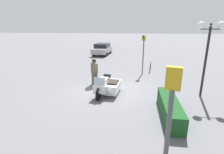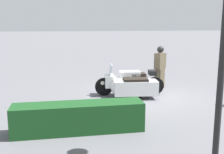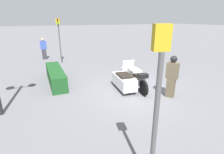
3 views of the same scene
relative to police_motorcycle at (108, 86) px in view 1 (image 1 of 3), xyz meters
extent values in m
plane|color=slate|center=(-0.56, -0.07, -0.47)|extent=(160.00, 160.00, 0.00)
cylinder|color=black|center=(0.91, -0.38, -0.14)|extent=(0.67, 0.16, 0.66)
cylinder|color=black|center=(-1.02, -0.20, -0.14)|extent=(0.67, 0.16, 0.66)
cylinder|color=black|center=(-0.19, 0.28, -0.21)|extent=(0.52, 0.15, 0.51)
cube|color=#B7B7BC|center=(-0.06, -0.29, -0.01)|extent=(1.40, 0.59, 0.45)
cube|color=white|center=(-0.06, -0.29, 0.31)|extent=(0.78, 0.51, 0.24)
cube|color=black|center=(-0.37, -0.26, 0.29)|extent=(0.59, 0.49, 0.12)
cube|color=white|center=(0.71, -0.36, 0.08)|extent=(0.38, 0.65, 0.44)
cube|color=silver|center=(0.66, -0.36, 0.49)|extent=(0.17, 0.61, 0.40)
sphere|color=white|center=(0.95, -0.38, 0.01)|extent=(0.18, 0.18, 0.18)
cube|color=white|center=(-0.13, 0.27, -0.07)|extent=(1.59, 0.78, 0.50)
sphere|color=white|center=(0.52, 0.21, -0.04)|extent=(0.48, 0.48, 0.48)
cube|color=black|center=(-0.13, 0.27, 0.22)|extent=(0.89, 0.62, 0.09)
cube|color=black|center=(-0.90, -0.21, 0.36)|extent=(0.28, 0.44, 0.18)
cube|color=brown|center=(-1.55, -1.16, -0.07)|extent=(0.44, 0.43, 0.81)
cube|color=brown|center=(-1.55, -1.16, 0.66)|extent=(0.55, 0.52, 0.64)
sphere|color=tan|center=(-1.55, -1.16, 1.09)|extent=(0.22, 0.22, 0.22)
sphere|color=black|center=(-1.55, -1.16, 1.13)|extent=(0.27, 0.27, 0.27)
cube|color=#19471E|center=(2.07, 3.02, -0.11)|extent=(3.22, 0.68, 0.73)
cylinder|color=black|center=(-0.41, 5.11, 1.41)|extent=(0.12, 0.12, 3.75)
cylinder|color=black|center=(-0.41, 5.11, 3.13)|extent=(0.05, 0.94, 0.05)
sphere|color=white|center=(-0.41, 5.58, 3.32)|extent=(0.37, 0.37, 0.37)
sphere|color=white|center=(-0.41, 4.64, 3.32)|extent=(0.37, 0.37, 0.37)
sphere|color=black|center=(-0.41, 5.11, 3.36)|extent=(0.12, 0.12, 0.12)
cube|color=#B79319|center=(6.27, 2.14, 2.45)|extent=(0.20, 0.29, 0.40)
sphere|color=#410707|center=(6.20, 2.16, 2.58)|extent=(0.11, 0.11, 0.11)
sphere|color=#462D06|center=(6.20, 2.16, 2.45)|extent=(0.11, 0.11, 0.11)
sphere|color=green|center=(6.20, 2.16, 2.32)|extent=(0.11, 0.11, 0.11)
cylinder|color=#4C4C4C|center=(-4.67, 2.04, 0.85)|extent=(0.09, 0.09, 2.65)
cube|color=#B79319|center=(-4.62, 2.02, 2.38)|extent=(0.21, 0.29, 0.40)
sphere|color=#410707|center=(-4.55, 2.00, 2.51)|extent=(0.11, 0.11, 0.11)
sphere|color=#462D06|center=(-4.55, 2.00, 2.38)|extent=(0.11, 0.11, 0.11)
sphere|color=green|center=(-4.55, 2.00, 2.25)|extent=(0.11, 0.11, 0.11)
cube|color=#9E9EA3|center=(-13.83, -3.02, 0.18)|extent=(4.61, 2.11, 0.64)
cube|color=black|center=(-13.83, -3.02, 0.76)|extent=(2.44, 1.83, 0.52)
cylinder|color=black|center=(-15.28, -3.74, -0.15)|extent=(0.66, 0.26, 0.65)
cylinder|color=black|center=(-15.18, -2.13, -0.15)|extent=(0.66, 0.26, 0.65)
cylinder|color=black|center=(-12.49, -3.92, -0.15)|extent=(0.66, 0.26, 0.65)
cylinder|color=black|center=(-12.39, -2.30, -0.15)|extent=(0.66, 0.26, 0.65)
torus|color=black|center=(-5.33, 2.69, -0.13)|extent=(0.72, 0.12, 0.72)
torus|color=black|center=(-6.38, 2.80, -0.13)|extent=(0.72, 0.12, 0.72)
cylinder|color=#2D668C|center=(-5.85, 2.75, -0.06)|extent=(0.95, 0.15, 0.05)
cylinder|color=#2D668C|center=(-6.01, 2.76, 0.11)|extent=(0.04, 0.04, 0.34)
camera|label=1|loc=(9.19, 1.51, 3.30)|focal=28.00mm
camera|label=2|loc=(2.46, 9.68, 2.20)|focal=45.00mm
camera|label=3|loc=(-6.74, 3.75, 2.65)|focal=28.00mm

